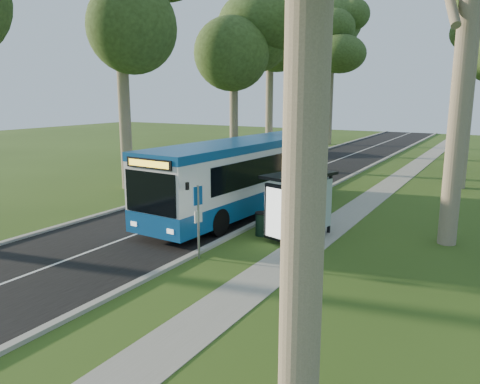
# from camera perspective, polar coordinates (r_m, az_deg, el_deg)

# --- Properties ---
(ground) EXTENTS (120.00, 120.00, 0.00)m
(ground) POSITION_cam_1_polar(r_m,az_deg,el_deg) (16.56, -5.77, -7.82)
(ground) COLOR #2F4A17
(ground) RESTS_ON ground
(road) EXTENTS (7.00, 100.00, 0.02)m
(road) POSITION_cam_1_polar(r_m,az_deg,el_deg) (26.52, 0.67, -0.23)
(road) COLOR black
(road) RESTS_ON ground
(kerb_east) EXTENTS (0.25, 100.00, 0.12)m
(kerb_east) POSITION_cam_1_polar(r_m,az_deg,el_deg) (25.02, 7.68, -0.96)
(kerb_east) COLOR #9E9B93
(kerb_east) RESTS_ON ground
(kerb_west) EXTENTS (0.25, 100.00, 0.12)m
(kerb_west) POSITION_cam_1_polar(r_m,az_deg,el_deg) (28.35, -5.51, 0.61)
(kerb_west) COLOR #9E9B93
(kerb_west) RESTS_ON ground
(centre_line) EXTENTS (0.12, 100.00, 0.00)m
(centre_line) POSITION_cam_1_polar(r_m,az_deg,el_deg) (26.51, 0.67, -0.21)
(centre_line) COLOR white
(centre_line) RESTS_ON road
(footpath) EXTENTS (1.50, 100.00, 0.02)m
(footpath) POSITION_cam_1_polar(r_m,az_deg,el_deg) (24.10, 14.29, -1.84)
(footpath) COLOR gray
(footpath) RESTS_ON ground
(bus) EXTENTS (3.52, 13.15, 3.45)m
(bus) POSITION_cam_1_polar(r_m,az_deg,el_deg) (22.26, 0.82, 2.09)
(bus) COLOR white
(bus) RESTS_ON ground
(bus_stop_sign) EXTENTS (0.14, 0.36, 2.58)m
(bus_stop_sign) POSITION_cam_1_polar(r_m,az_deg,el_deg) (15.89, -5.12, -2.62)
(bus_stop_sign) COLOR gray
(bus_stop_sign) RESTS_ON ground
(bus_shelter) EXTENTS (2.33, 3.28, 2.54)m
(bus_shelter) POSITION_cam_1_polar(r_m,az_deg,el_deg) (18.00, 7.10, -0.33)
(bus_shelter) COLOR black
(bus_shelter) RESTS_ON ground
(litter_bin) EXTENTS (0.54, 0.54, 0.95)m
(litter_bin) POSITION_cam_1_polar(r_m,az_deg,el_deg) (18.73, 2.67, -3.89)
(litter_bin) COLOR black
(litter_bin) RESTS_ON ground
(car_white) EXTENTS (3.06, 5.27, 1.69)m
(car_white) POSITION_cam_1_polar(r_m,az_deg,el_deg) (43.91, 5.82, 5.62)
(car_white) COLOR silver
(car_white) RESTS_ON ground
(car_silver) EXTENTS (3.14, 5.37, 1.67)m
(car_silver) POSITION_cam_1_polar(r_m,az_deg,el_deg) (44.67, 6.68, 5.70)
(car_silver) COLOR #999AA0
(car_silver) RESTS_ON ground
(tree_west_c) EXTENTS (5.20, 5.20, 13.02)m
(tree_west_c) POSITION_cam_1_polar(r_m,az_deg,el_deg) (35.84, -0.78, 18.41)
(tree_west_c) COLOR #7A6B56
(tree_west_c) RESTS_ON ground
(tree_west_d) EXTENTS (5.20, 5.20, 16.43)m
(tree_west_d) POSITION_cam_1_polar(r_m,az_deg,el_deg) (45.83, 3.73, 20.10)
(tree_west_d) COLOR #7A6B56
(tree_west_d) RESTS_ON ground
(tree_west_e) EXTENTS (5.20, 5.20, 14.61)m
(tree_west_e) POSITION_cam_1_polar(r_m,az_deg,el_deg) (53.88, 11.16, 17.24)
(tree_west_e) COLOR #7A6B56
(tree_west_e) RESTS_ON ground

